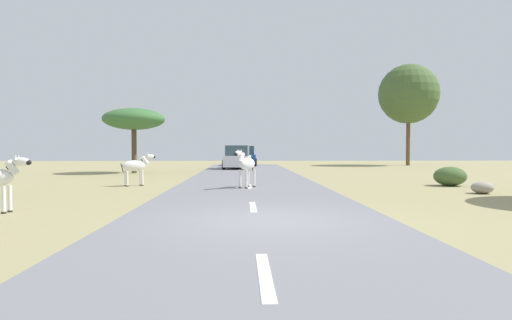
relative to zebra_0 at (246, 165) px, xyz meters
name	(u,v)px	position (x,y,z in m)	size (l,w,h in m)	color
ground_plane	(272,222)	(0.49, -7.46, -0.95)	(90.00, 90.00, 0.00)	#998E60
road	(255,221)	(0.13, -7.46, -0.93)	(6.00, 64.00, 0.05)	slate
lane_markings	(257,228)	(0.13, -8.46, -0.90)	(0.16, 56.00, 0.01)	silver
zebra_0	(246,165)	(0.00, 0.00, 0.00)	(0.96, 1.48, 1.51)	silver
zebra_1	(136,166)	(-4.61, 1.50, -0.12)	(1.35, 0.92, 1.39)	silver
car_0	(238,158)	(-0.51, 15.67, -0.10)	(2.26, 4.46, 1.74)	silver
car_1	(244,157)	(0.01, 21.48, -0.10)	(2.10, 4.38, 1.74)	#1E479E
tree_0	(409,94)	(15.13, 22.54, 5.61)	(5.44, 5.44, 9.30)	brown
tree_1	(134,119)	(-7.06, 10.99, 2.47)	(3.89, 3.89, 4.12)	#4C3823
bush_2	(450,176)	(8.59, 1.14, -0.55)	(1.34, 1.21, 0.80)	#425B2D
rock_0	(482,188)	(8.22, -1.94, -0.74)	(0.74, 0.72, 0.42)	gray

